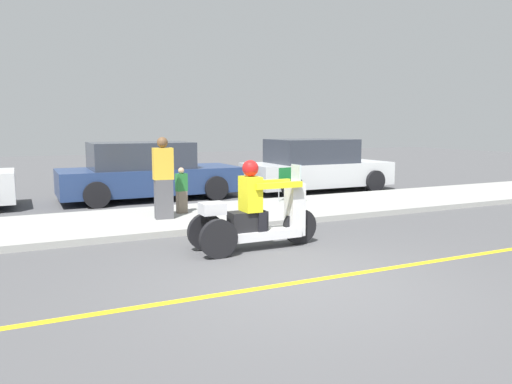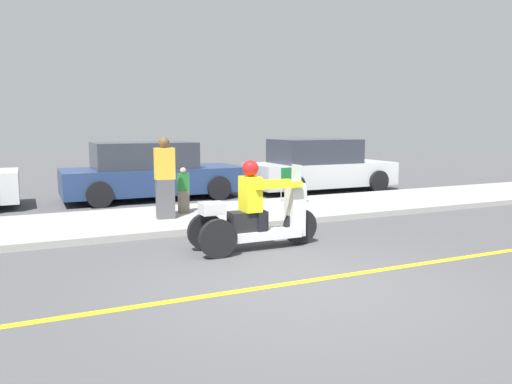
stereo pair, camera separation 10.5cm
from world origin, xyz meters
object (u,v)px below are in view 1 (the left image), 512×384
parked_car_lot_far (147,172)px  parked_car_lot_right (315,167)px  spectator_end_of_line (163,180)px  spectator_far_back (182,191)px  folding_chair_set_back (289,181)px  motorcycle_trike (256,217)px

parked_car_lot_far → parked_car_lot_right: parked_car_lot_right is taller
spectator_end_of_line → spectator_far_back: spectator_end_of_line is taller
spectator_end_of_line → parked_car_lot_far: size_ratio=0.35×
spectator_end_of_line → spectator_far_back: bearing=42.5°
parked_car_lot_far → spectator_far_back: bearing=-90.3°
folding_chair_set_back → parked_car_lot_far: (-2.86, 2.66, 0.10)m
motorcycle_trike → folding_chair_set_back: size_ratio=2.62×
motorcycle_trike → parked_car_lot_far: parked_car_lot_far is taller
spectator_end_of_line → folding_chair_set_back: 3.53m
spectator_far_back → motorcycle_trike: bearing=-84.9°
spectator_end_of_line → parked_car_lot_far: 3.65m
motorcycle_trike → parked_car_lot_far: (-0.26, 6.20, 0.20)m
spectator_far_back → parked_car_lot_far: 3.14m
motorcycle_trike → spectator_end_of_line: size_ratio=1.32×
parked_car_lot_far → parked_car_lot_right: (4.99, -0.49, 0.01)m
motorcycle_trike → parked_car_lot_right: (4.73, 5.71, 0.21)m
motorcycle_trike → spectator_far_back: bearing=95.1°
spectator_far_back → parked_car_lot_far: parked_car_lot_far is taller
parked_car_lot_right → folding_chair_set_back: bearing=-134.4°
parked_car_lot_far → parked_car_lot_right: 5.02m
spectator_end_of_line → parked_car_lot_far: (0.53, 3.61, -0.18)m
spectator_end_of_line → folding_chair_set_back: size_ratio=1.98×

